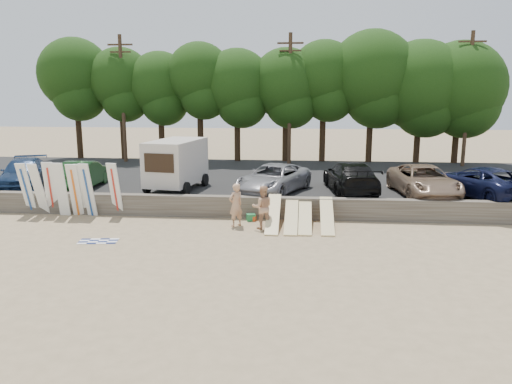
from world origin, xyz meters
TOP-DOWN VIEW (x-y plane):
  - ground at (0.00, 0.00)m, footprint 120.00×120.00m
  - seawall at (0.00, 3.00)m, footprint 44.00×0.50m
  - parking_lot at (0.00, 10.50)m, footprint 44.00×14.50m
  - treeline at (2.56, 17.53)m, footprint 33.94×6.39m
  - utility_poles at (2.00, 16.00)m, footprint 25.80×0.26m
  - box_trailer at (-3.57, 5.85)m, footprint 2.84×4.35m
  - car_0 at (-11.97, 5.84)m, footprint 3.71×5.50m
  - car_1 at (-8.70, 5.90)m, footprint 1.73×4.49m
  - car_2 at (1.52, 5.52)m, footprint 4.16×5.69m
  - car_3 at (5.45, 6.08)m, footprint 2.81×5.56m
  - car_4 at (8.95, 5.47)m, footprint 3.04×5.59m
  - car_5 at (11.67, 5.46)m, footprint 4.36×5.90m
  - surfboard_upright_0 at (-9.96, 2.52)m, footprint 0.55×0.79m
  - surfboard_upright_1 at (-9.33, 2.48)m, footprint 0.62×0.85m
  - surfboard_upright_2 at (-8.82, 2.63)m, footprint 0.58×0.63m
  - surfboard_upright_3 at (-8.17, 2.39)m, footprint 0.50×0.53m
  - surfboard_upright_4 at (-7.54, 2.43)m, footprint 0.58×0.79m
  - surfboard_upright_5 at (-7.17, 2.53)m, footprint 0.52×0.76m
  - surfboard_upright_6 at (-6.91, 2.44)m, footprint 0.58×0.69m
  - surfboard_upright_7 at (-5.68, 2.61)m, footprint 0.57×0.62m
  - surfboard_low_0 at (1.76, 1.45)m, footprint 0.56×2.81m
  - surfboard_low_1 at (2.55, 1.51)m, footprint 0.56×2.87m
  - surfboard_low_2 at (3.14, 1.57)m, footprint 0.56×2.88m
  - surfboard_low_3 at (4.07, 1.58)m, footprint 0.56×2.85m
  - beachgoer_a at (0.14, 1.44)m, footprint 0.81×0.81m
  - beachgoer_b at (1.32, 1.18)m, footprint 1.01×0.85m
  - cooler at (0.70, 2.40)m, footprint 0.45×0.40m
  - gear_bag at (0.77, 2.40)m, footprint 0.34×0.30m
  - beach_towel at (-4.93, -1.31)m, footprint 1.69×1.69m

SIDE VIEW (x-z plane):
  - ground at x=0.00m, z-range 0.00..0.00m
  - beach_towel at x=-4.93m, z-range 0.01..0.01m
  - gear_bag at x=0.77m, z-range 0.00..0.22m
  - cooler at x=0.70m, z-range 0.00..0.32m
  - parking_lot at x=0.00m, z-range 0.00..0.70m
  - surfboard_low_2 at x=3.14m, z-range 0.00..0.97m
  - seawall at x=0.00m, z-range 0.00..1.00m
  - surfboard_low_1 at x=2.55m, z-range 0.00..1.00m
  - surfboard_low_3 at x=4.07m, z-range 0.00..1.06m
  - surfboard_low_0 at x=1.76m, z-range 0.00..1.17m
  - beachgoer_b at x=1.32m, z-range 0.00..1.86m
  - beachgoer_a at x=0.14m, z-range 0.00..1.89m
  - surfboard_upright_1 at x=-9.33m, z-range 0.00..2.52m
  - surfboard_upright_0 at x=-9.96m, z-range 0.00..2.52m
  - surfboard_upright_5 at x=-7.17m, z-range 0.00..2.52m
  - surfboard_upright_4 at x=-7.54m, z-range 0.00..2.53m
  - surfboard_upright_6 at x=-6.91m, z-range 0.00..2.55m
  - surfboard_upright_2 at x=-8.82m, z-range 0.00..2.56m
  - surfboard_upright_7 at x=-5.68m, z-range 0.00..2.56m
  - surfboard_upright_3 at x=-8.17m, z-range 0.00..2.57m
  - car_2 at x=1.52m, z-range 0.70..2.14m
  - car_1 at x=-8.70m, z-range 0.70..2.16m
  - car_0 at x=-11.97m, z-range 0.70..2.18m
  - car_4 at x=8.95m, z-range 0.70..2.19m
  - car_5 at x=11.67m, z-range 0.70..2.19m
  - car_3 at x=5.45m, z-range 0.70..2.25m
  - box_trailer at x=-3.57m, z-range 0.86..3.45m
  - utility_poles at x=2.00m, z-range 0.93..9.93m
  - treeline at x=2.56m, z-range 1.82..11.21m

